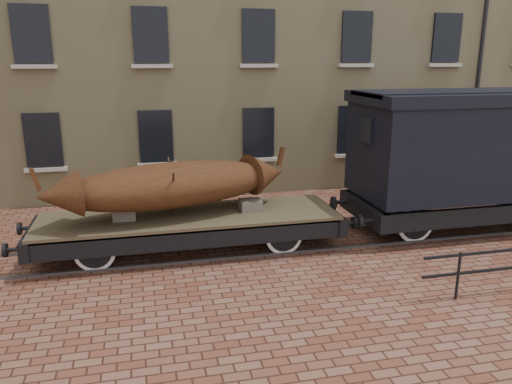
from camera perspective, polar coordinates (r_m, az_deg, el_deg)
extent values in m
plane|color=brown|center=(13.06, 1.09, -6.04)|extent=(90.00, 90.00, 0.00)
cube|color=tan|center=(22.73, 2.35, 20.88)|extent=(40.00, 10.00, 14.00)
cube|color=black|center=(17.20, -23.15, 5.51)|extent=(1.10, 0.12, 1.70)
cube|color=#B5AFA4|center=(17.31, -22.86, 2.38)|extent=(1.30, 0.18, 0.12)
cube|color=black|center=(16.95, -11.38, 6.30)|extent=(1.10, 0.12, 1.70)
cube|color=#B5AFA4|center=(17.06, -11.21, 3.12)|extent=(1.30, 0.18, 0.12)
cube|color=black|center=(17.42, 0.27, 6.82)|extent=(1.10, 0.12, 1.70)
cube|color=#B5AFA4|center=(17.52, 0.31, 3.72)|extent=(1.30, 0.18, 0.12)
cube|color=black|center=(18.54, 10.93, 7.06)|extent=(1.10, 0.12, 1.70)
cube|color=#B5AFA4|center=(18.64, 10.86, 4.14)|extent=(1.30, 0.18, 0.12)
cube|color=black|center=(20.22, 20.10, 7.07)|extent=(1.10, 0.12, 1.70)
cube|color=#B5AFA4|center=(20.31, 19.95, 4.40)|extent=(1.30, 0.18, 0.12)
cube|color=black|center=(17.03, -24.30, 16.16)|extent=(1.10, 0.12, 1.70)
cube|color=#B5AFA4|center=(16.96, -23.98, 12.97)|extent=(1.30, 0.18, 0.12)
cube|color=black|center=(16.78, -11.97, 17.16)|extent=(1.10, 0.12, 1.70)
cube|color=#B5AFA4|center=(16.71, -11.78, 13.91)|extent=(1.30, 0.18, 0.12)
cube|color=black|center=(17.25, 0.28, 17.40)|extent=(1.10, 0.12, 1.70)
cube|color=#B5AFA4|center=(17.18, 0.33, 14.24)|extent=(1.30, 0.18, 0.12)
cube|color=black|center=(18.39, 11.44, 16.98)|extent=(1.10, 0.12, 1.70)
cube|color=#B5AFA4|center=(18.32, 11.36, 14.01)|extent=(1.30, 0.18, 0.12)
cube|color=black|center=(20.07, 20.95, 16.13)|extent=(1.10, 0.12, 1.70)
cube|color=#B5AFA4|center=(20.01, 20.79, 13.42)|extent=(1.30, 0.18, 0.12)
cube|color=#59595E|center=(12.40, 1.92, -7.08)|extent=(30.00, 0.08, 0.06)
cube|color=#59595E|center=(13.70, 0.34, -4.86)|extent=(30.00, 0.08, 0.06)
cylinder|color=black|center=(10.87, 22.09, -8.88)|extent=(0.06, 0.06, 1.00)
cube|color=brown|center=(12.44, -7.61, -2.81)|extent=(7.27, 2.13, 0.12)
cube|color=black|center=(11.59, -7.07, -5.38)|extent=(7.27, 0.16, 0.44)
cube|color=black|center=(13.45, -8.01, -2.49)|extent=(7.27, 0.16, 0.44)
cube|color=black|center=(12.73, -24.13, -4.75)|extent=(0.21, 2.23, 0.44)
cylinder|color=black|center=(12.11, -26.00, -5.94)|extent=(0.34, 0.10, 0.10)
cylinder|color=black|center=(12.15, -26.76, -5.97)|extent=(0.08, 0.31, 0.31)
cylinder|color=black|center=(13.46, -24.72, -3.77)|extent=(0.34, 0.10, 0.10)
cylinder|color=black|center=(13.49, -25.41, -3.80)|extent=(0.08, 0.31, 0.31)
cube|color=black|center=(13.33, 8.16, -2.66)|extent=(0.21, 2.23, 0.44)
cylinder|color=black|center=(12.80, 10.47, -3.52)|extent=(0.34, 0.10, 0.10)
cylinder|color=black|center=(12.86, 11.15, -3.46)|extent=(0.08, 0.31, 0.31)
cylinder|color=black|center=(14.07, 8.12, -1.70)|extent=(0.34, 0.10, 0.10)
cylinder|color=black|center=(14.13, 8.75, -1.65)|extent=(0.08, 0.31, 0.31)
cylinder|color=black|center=(12.59, -17.73, -5.35)|extent=(0.10, 1.84, 0.10)
cylinder|color=white|center=(11.92, -17.96, -6.54)|extent=(0.93, 0.07, 0.93)
cylinder|color=black|center=(11.92, -17.96, -6.54)|extent=(0.76, 0.10, 0.76)
cube|color=black|center=(11.73, -18.09, -5.69)|extent=(0.87, 0.08, 0.10)
cylinder|color=white|center=(13.27, -17.51, -4.29)|extent=(0.93, 0.07, 0.93)
cylinder|color=black|center=(13.27, -17.51, -4.29)|extent=(0.76, 0.10, 0.76)
cube|color=black|center=(13.31, -17.56, -3.18)|extent=(0.87, 0.08, 0.10)
cylinder|color=black|center=(12.97, 2.32, -4.01)|extent=(0.10, 1.84, 0.10)
cylinder|color=white|center=(12.32, 3.21, -5.08)|extent=(0.93, 0.07, 0.93)
cylinder|color=black|center=(12.32, 3.21, -5.08)|extent=(0.76, 0.10, 0.76)
cube|color=black|center=(12.14, 3.39, -4.23)|extent=(0.87, 0.08, 0.10)
cylinder|color=white|center=(13.63, 1.51, -3.05)|extent=(0.93, 0.07, 0.93)
cylinder|color=black|center=(13.63, 1.51, -3.05)|extent=(0.76, 0.10, 0.76)
cube|color=black|center=(13.67, 1.39, -1.97)|extent=(0.87, 0.08, 0.10)
cube|color=black|center=(12.56, -7.55, -4.45)|extent=(3.88, 0.06, 0.06)
cube|color=#60564C|center=(12.35, -14.83, -2.40)|extent=(0.53, 0.48, 0.27)
cube|color=#60564C|center=(12.62, -0.62, -1.50)|extent=(0.53, 0.48, 0.27)
ellipsoid|color=#492A12|center=(12.18, -9.62, 0.79)|extent=(5.63, 2.78, 1.08)
cone|color=#492A12|center=(11.77, -21.68, -0.36)|extent=(1.13, 1.20, 1.02)
cube|color=#492A12|center=(11.66, -23.91, 1.30)|extent=(0.23, 0.15, 0.52)
cone|color=#492A12|center=(13.08, 1.21, 2.20)|extent=(1.13, 1.20, 1.02)
cube|color=#492A12|center=(13.18, 2.85, 4.07)|extent=(0.23, 0.15, 0.52)
cylinder|color=#39281B|center=(11.80, -9.44, -0.34)|extent=(0.05, 0.92, 1.31)
cylinder|color=#39281B|center=(12.64, -9.73, 0.69)|extent=(0.05, 0.92, 1.31)
cube|color=black|center=(14.44, 25.78, -2.36)|extent=(6.45, 0.17, 0.48)
cube|color=black|center=(16.26, 20.65, 0.02)|extent=(6.45, 0.17, 0.48)
cube|color=black|center=(13.70, 12.08, -2.04)|extent=(0.24, 2.58, 0.48)
cylinder|color=black|center=(12.76, 11.74, -3.30)|extent=(0.09, 0.34, 0.34)
cylinder|color=black|center=(14.26, 8.86, -1.19)|extent=(0.09, 0.34, 0.34)
cylinder|color=black|center=(14.30, 16.32, -2.58)|extent=(0.11, 2.04, 0.11)
cylinder|color=white|center=(13.71, 17.78, -3.46)|extent=(1.03, 0.08, 1.03)
cylinder|color=black|center=(13.71, 17.78, -3.46)|extent=(0.85, 0.11, 0.85)
cylinder|color=white|center=(14.90, 14.98, -1.77)|extent=(1.03, 0.08, 1.03)
cylinder|color=black|center=(14.90, 14.98, -1.77)|extent=(0.85, 0.11, 0.85)
cylinder|color=white|center=(17.18, 27.10, -0.72)|extent=(1.03, 0.08, 1.03)
cylinder|color=black|center=(17.18, 27.10, -0.72)|extent=(0.85, 0.11, 0.85)
cube|color=black|center=(15.00, 23.67, 4.63)|extent=(6.45, 2.58, 2.47)
cube|color=black|center=(14.84, 24.24, 9.89)|extent=(6.64, 2.73, 0.30)
cube|color=black|center=(14.83, 24.29, 10.35)|extent=(6.64, 1.83, 0.13)
cube|color=black|center=(13.23, 12.51, 6.89)|extent=(0.09, 0.64, 0.64)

